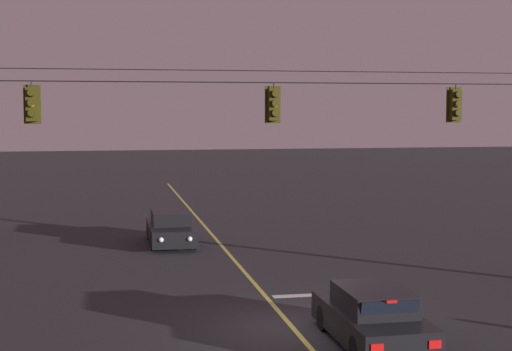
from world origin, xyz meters
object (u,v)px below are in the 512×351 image
Objects in this scene: traffic_light_left_inner at (274,104)px; car_waiting_near_lane at (372,318)px; traffic_light_leftmost at (32,104)px; traffic_light_centre at (456,105)px; car_oncoming_lead at (171,229)px.

car_waiting_near_lane is at bearing -78.36° from traffic_light_left_inner.
traffic_light_leftmost is at bearing 180.00° from traffic_light_left_inner.
traffic_light_centre is (5.88, 0.00, 0.00)m from traffic_light_left_inner.
traffic_light_left_inner is 10.74m from car_oncoming_lead.
car_oncoming_lead is at bearing 132.04° from traffic_light_centre.
traffic_light_centre reaches higher than car_oncoming_lead.
traffic_light_left_inner is at bearing 180.00° from traffic_light_centre.
traffic_light_left_inner is 7.70m from car_waiting_near_lane.
car_waiting_near_lane is (-4.71, -5.65, -5.10)m from traffic_light_centre.
traffic_light_left_inner is at bearing -75.45° from car_oncoming_lead.
traffic_light_leftmost and traffic_light_left_inner have the same top height.
traffic_light_leftmost is at bearing 145.41° from car_waiting_near_lane.
car_waiting_near_lane is (1.16, -5.65, -5.10)m from traffic_light_left_inner.
traffic_light_leftmost is 1.00× the size of traffic_light_centre.
traffic_light_leftmost is 11.19m from car_waiting_near_lane.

